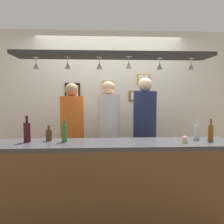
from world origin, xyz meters
name	(u,v)px	position (x,y,z in m)	size (l,w,h in m)	color
ground_plane	(112,208)	(0.00, 0.00, 0.00)	(8.00, 8.00, 0.00)	brown
back_wall	(109,106)	(0.00, 1.10, 1.30)	(4.40, 0.06, 2.60)	silver
bar_counter	(115,173)	(0.00, -0.50, 0.65)	(2.70, 0.55, 0.96)	#38383D
overhead_glass_rack	(114,55)	(0.00, -0.30, 1.93)	(2.20, 0.36, 0.04)	black
hanging_wineglass_far_left	(36,65)	(-0.87, -0.27, 1.82)	(0.07, 0.07, 0.13)	silver
hanging_wineglass_left	(68,65)	(-0.51, -0.31, 1.82)	(0.07, 0.07, 0.13)	silver
hanging_wineglass_center_left	(99,65)	(-0.16, -0.31, 1.82)	(0.07, 0.07, 0.13)	silver
hanging_wineglass_center	(129,65)	(0.16, -0.36, 1.82)	(0.07, 0.07, 0.13)	silver
hanging_wineglass_center_right	(160,66)	(0.53, -0.29, 1.82)	(0.07, 0.07, 0.13)	silver
hanging_wineglass_right	(191,66)	(0.89, -0.29, 1.82)	(0.07, 0.07, 0.13)	silver
person_left_orange_shirt	(72,129)	(-0.57, 0.42, 1.00)	(0.34, 0.34, 1.66)	#2D334C
person_middle_white_patterned_shirt	(109,127)	(-0.03, 0.42, 1.02)	(0.34, 0.34, 1.69)	#2D334C
person_right_navy_shirt	(145,125)	(0.50, 0.42, 1.05)	(0.34, 0.34, 1.74)	#2D334C
bottle_beer_green_import	(64,133)	(-0.56, -0.31, 1.06)	(0.06, 0.06, 0.26)	#336B2D
bottle_wine_dark_red	(27,132)	(-0.98, -0.29, 1.07)	(0.08, 0.08, 0.30)	#380F19
bottle_soda_clear	(197,131)	(1.01, -0.21, 1.05)	(0.06, 0.06, 0.23)	silver
bottle_beer_amber_tall	(211,132)	(1.13, -0.32, 1.06)	(0.06, 0.06, 0.26)	brown
bottle_beer_brown_stubby	(49,135)	(-0.75, -0.23, 1.03)	(0.07, 0.07, 0.18)	#512D14
cupcake	(185,139)	(0.79, -0.42, 0.99)	(0.06, 0.06, 0.08)	beige
picture_frame_crest	(108,88)	(-0.03, 1.06, 1.62)	(0.18, 0.02, 0.26)	#B29338
picture_frame_upper_small	(143,79)	(0.60, 1.06, 1.77)	(0.22, 0.02, 0.18)	#B29338
picture_frame_caricature	(72,93)	(-0.63, 1.06, 1.53)	(0.26, 0.02, 0.34)	black
picture_frame_lower_pair	(137,96)	(0.49, 1.06, 1.48)	(0.30, 0.02, 0.18)	brown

